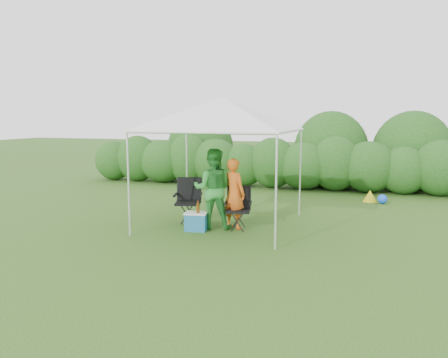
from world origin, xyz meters
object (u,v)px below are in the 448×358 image
(man, at_px, (234,193))
(woman, at_px, (213,189))
(cooler, at_px, (196,221))
(chair_left, at_px, (188,197))
(chair_right, at_px, (238,205))
(canopy, at_px, (223,114))

(man, xyz_separation_m, woman, (-0.43, -0.14, 0.10))
(man, bearing_deg, cooler, 54.63)
(chair_left, bearing_deg, chair_right, -27.71)
(chair_left, bearing_deg, canopy, -19.35)
(man, xyz_separation_m, cooler, (-0.70, -0.44, -0.57))
(woman, bearing_deg, chair_left, -44.22)
(man, height_order, cooler, man)
(canopy, xyz_separation_m, woman, (-0.09, -0.39, -1.59))
(woman, distance_m, cooler, 0.78)
(chair_right, distance_m, cooler, 0.98)
(canopy, relative_size, man, 2.02)
(chair_right, distance_m, man, 0.27)
(cooler, bearing_deg, canopy, 54.29)
(chair_right, distance_m, woman, 0.65)
(chair_right, height_order, man, man)
(canopy, distance_m, chair_right, 2.00)
(chair_left, relative_size, cooler, 1.98)
(woman, height_order, cooler, woman)
(man, height_order, woman, woman)
(chair_left, xyz_separation_m, woman, (0.76, -0.45, 0.30))
(canopy, bearing_deg, woman, -103.42)
(canopy, relative_size, woman, 1.78)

